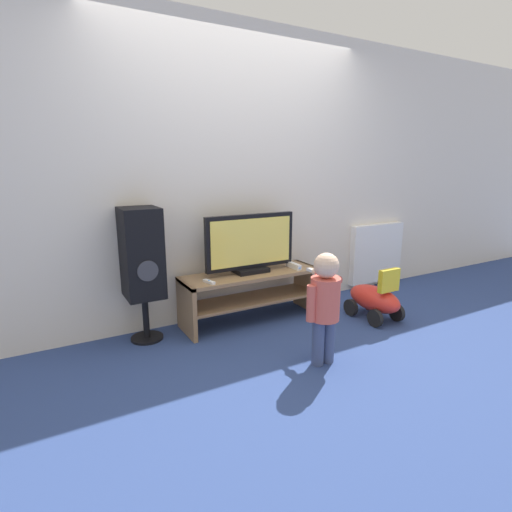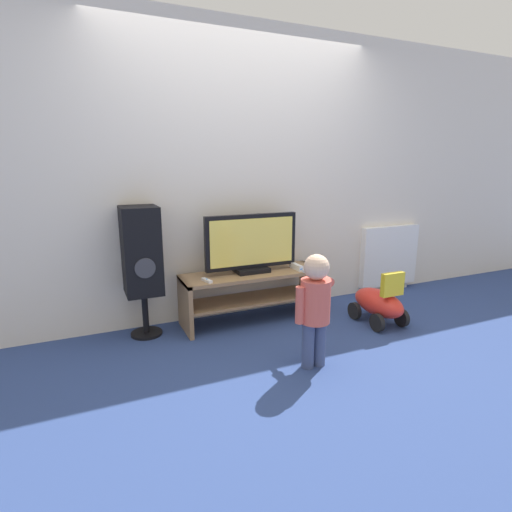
{
  "view_description": "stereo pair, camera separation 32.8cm",
  "coord_description": "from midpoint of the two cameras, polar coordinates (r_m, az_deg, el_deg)",
  "views": [
    {
      "loc": [
        -1.65,
        -2.8,
        1.4
      ],
      "look_at": [
        0.0,
        0.12,
        0.62
      ],
      "focal_mm": 28.0,
      "sensor_mm": 36.0,
      "label": 1
    },
    {
      "loc": [
        -1.36,
        -2.95,
        1.4
      ],
      "look_at": [
        0.0,
        0.12,
        0.62
      ],
      "focal_mm": 28.0,
      "sensor_mm": 36.0,
      "label": 2
    }
  ],
  "objects": [
    {
      "name": "ground_plane",
      "position": [
        3.54,
        -1.72,
        -10.27
      ],
      "size": [
        16.0,
        16.0,
        0.0
      ],
      "primitive_type": "plane",
      "color": "navy"
    },
    {
      "name": "wall_back",
      "position": [
        3.68,
        -5.45,
        11.46
      ],
      "size": [
        10.0,
        0.06,
        2.6
      ],
      "color": "silver",
      "rests_on": "ground_plane"
    },
    {
      "name": "tv_stand",
      "position": [
        3.6,
        -3.26,
        -4.67
      ],
      "size": [
        1.27,
        0.4,
        0.45
      ],
      "color": "#93704C",
      "rests_on": "ground_plane"
    },
    {
      "name": "television",
      "position": [
        3.51,
        -3.47,
        1.67
      ],
      "size": [
        0.85,
        0.2,
        0.52
      ],
      "color": "black",
      "rests_on": "tv_stand"
    },
    {
      "name": "game_console",
      "position": [
        3.69,
        2.86,
        -1.42
      ],
      "size": [
        0.04,
        0.2,
        0.05
      ],
      "color": "white",
      "rests_on": "tv_stand"
    },
    {
      "name": "remote_primary",
      "position": [
        3.28,
        -9.59,
        -3.7
      ],
      "size": [
        0.06,
        0.13,
        0.03
      ],
      "color": "white",
      "rests_on": "tv_stand"
    },
    {
      "name": "child",
      "position": [
        2.8,
        6.43,
        -6.22
      ],
      "size": [
        0.31,
        0.46,
        0.81
      ],
      "color": "#3F4C72",
      "rests_on": "ground_plane"
    },
    {
      "name": "speaker_tower",
      "position": [
        3.27,
        -18.81,
        0.01
      ],
      "size": [
        0.29,
        0.33,
        1.08
      ],
      "color": "black",
      "rests_on": "ground_plane"
    },
    {
      "name": "ride_on_toy",
      "position": [
        3.78,
        14.26,
        -5.97
      ],
      "size": [
        0.31,
        0.56,
        0.51
      ],
      "color": "red",
      "rests_on": "ground_plane"
    },
    {
      "name": "radiator",
      "position": [
        4.74,
        14.92,
        0.37
      ],
      "size": [
        0.74,
        0.08,
        0.73
      ],
      "color": "white",
      "rests_on": "ground_plane"
    }
  ]
}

